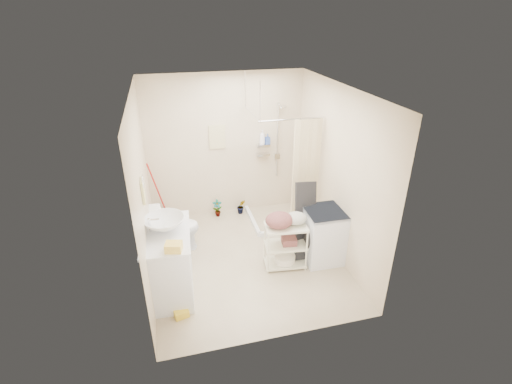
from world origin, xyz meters
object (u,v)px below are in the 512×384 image
(washing_machine, at_px, (323,235))
(vanity, at_px, (170,262))
(laundry_rack, at_px, (286,242))
(toilet, at_px, (175,228))

(washing_machine, bearing_deg, vanity, -174.45)
(laundry_rack, bearing_deg, vanity, -168.07)
(washing_machine, relative_size, laundry_rack, 1.00)
(vanity, bearing_deg, laundry_rack, 8.57)
(laundry_rack, bearing_deg, toilet, 157.86)
(vanity, xyz_separation_m, toilet, (0.12, 1.02, -0.09))
(laundry_rack, bearing_deg, washing_machine, 10.40)
(washing_machine, distance_m, laundry_rack, 0.62)
(vanity, xyz_separation_m, laundry_rack, (1.68, 0.15, -0.05))
(toilet, bearing_deg, washing_machine, -107.93)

